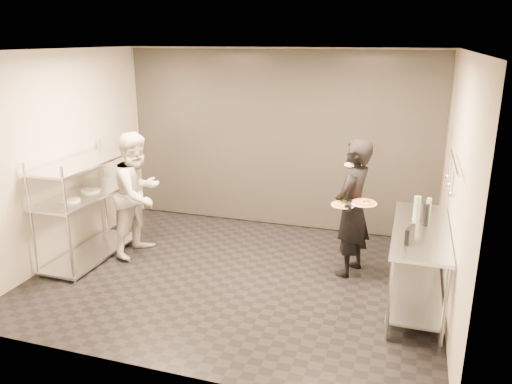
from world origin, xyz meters
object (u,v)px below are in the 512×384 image
(waiter, at_px, (352,208))
(chef, at_px, (138,194))
(prep_counter, at_px, (419,253))
(bottle_dark, at_px, (426,215))
(bottle_green, at_px, (417,208))
(pizza_plate_far, at_px, (364,202))
(pass_rack, at_px, (87,204))
(salad_plate, at_px, (354,163))
(pos_monitor, at_px, (410,234))
(pizza_plate_near, at_px, (343,204))
(bottle_clear, at_px, (429,206))

(waiter, bearing_deg, chef, -67.86)
(prep_counter, xyz_separation_m, bottle_dark, (0.03, 0.10, 0.42))
(waiter, distance_m, chef, 2.92)
(bottle_green, bearing_deg, pizza_plate_far, 169.92)
(pass_rack, distance_m, bottle_dark, 4.37)
(salad_plate, height_order, pos_monitor, salad_plate)
(salad_plate, xyz_separation_m, bottle_green, (0.80, -0.56, -0.34))
(pos_monitor, bearing_deg, pass_rack, -171.28)
(pizza_plate_far, bearing_deg, salad_plate, 112.84)
(chef, bearing_deg, pass_rack, 126.58)
(pos_monitor, bearing_deg, bottle_green, 99.78)
(prep_counter, relative_size, pos_monitor, 7.97)
(pizza_plate_near, bearing_deg, chef, 179.84)
(chef, distance_m, pizza_plate_far, 3.06)
(pizza_plate_near, xyz_separation_m, pos_monitor, (0.79, -0.75, -0.01))
(pizza_plate_near, relative_size, salad_plate, 1.15)
(bottle_green, xyz_separation_m, bottle_clear, (0.14, 0.26, -0.04))
(pass_rack, distance_m, bottle_green, 4.29)
(pass_rack, relative_size, waiter, 0.91)
(pos_monitor, distance_m, bottle_clear, 0.99)
(pizza_plate_near, distance_m, bottle_clear, 1.01)
(pizza_plate_near, xyz_separation_m, bottle_clear, (0.99, 0.22, 0.01))
(waiter, bearing_deg, pizza_plate_far, 56.62)
(prep_counter, distance_m, pizza_plate_near, 1.04)
(pass_rack, relative_size, prep_counter, 0.89)
(prep_counter, height_order, bottle_dark, bottle_dark)
(pass_rack, bearing_deg, pizza_plate_near, 5.30)
(waiter, relative_size, bottle_clear, 9.01)
(pizza_plate_far, relative_size, bottle_dark, 1.27)
(waiter, xyz_separation_m, salad_plate, (-0.04, 0.27, 0.52))
(pass_rack, relative_size, bottle_dark, 6.42)
(pizza_plate_far, bearing_deg, bottle_clear, 11.69)
(prep_counter, xyz_separation_m, salad_plate, (-0.86, 0.83, 0.77))
(pass_rack, height_order, pizza_plate_near, pass_rack)
(waiter, xyz_separation_m, chef, (-2.91, -0.24, -0.02))
(pizza_plate_near, height_order, pizza_plate_far, pizza_plate_far)
(pizza_plate_near, height_order, pos_monitor, pos_monitor)
(pass_rack, xyz_separation_m, bottle_dark, (4.36, 0.10, 0.28))
(salad_plate, bearing_deg, chef, -169.93)
(chef, bearing_deg, bottle_clear, -78.62)
(bottle_clear, bearing_deg, pizza_plate_far, -168.31)
(bottle_dark, bearing_deg, waiter, 151.78)
(prep_counter, bearing_deg, waiter, 145.66)
(prep_counter, height_order, waiter, waiter)
(pizza_plate_far, distance_m, pos_monitor, 0.98)
(prep_counter, height_order, pizza_plate_near, pizza_plate_near)
(bottle_green, bearing_deg, waiter, 159.00)
(chef, distance_m, bottle_dark, 3.78)
(bottle_clear, bearing_deg, bottle_green, -117.29)
(pass_rack, relative_size, pizza_plate_far, 5.05)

